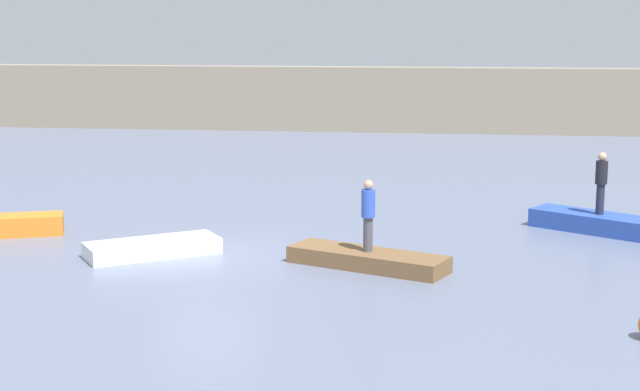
# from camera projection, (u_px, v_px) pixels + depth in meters

# --- Properties ---
(ground_plane) EXTENTS (120.00, 120.00, 0.00)m
(ground_plane) POSITION_uv_depth(u_px,v_px,m) (207.00, 256.00, 23.69)
(ground_plane) COLOR slate
(embankment_wall) EXTENTS (80.00, 1.20, 3.27)m
(embankment_wall) POSITION_uv_depth(u_px,v_px,m) (334.00, 99.00, 49.67)
(embankment_wall) COLOR gray
(embankment_wall) RESTS_ON ground_plane
(rowboat_orange) EXTENTS (3.10, 1.89, 0.53)m
(rowboat_orange) POSITION_uv_depth(u_px,v_px,m) (6.00, 226.00, 25.93)
(rowboat_orange) COLOR orange
(rowboat_orange) RESTS_ON ground_plane
(rowboat_white) EXTENTS (3.30, 2.77, 0.38)m
(rowboat_white) POSITION_uv_depth(u_px,v_px,m) (153.00, 248.00, 23.74)
(rowboat_white) COLOR white
(rowboat_white) RESTS_ON ground_plane
(rowboat_brown) EXTENTS (3.92, 2.48, 0.39)m
(rowboat_brown) POSITION_uv_depth(u_px,v_px,m) (368.00, 259.00, 22.60)
(rowboat_brown) COLOR brown
(rowboat_brown) RESTS_ON ground_plane
(rowboat_blue) EXTENTS (3.68, 2.93, 0.50)m
(rowboat_blue) POSITION_uv_depth(u_px,v_px,m) (599.00, 223.00, 26.31)
(rowboat_blue) COLOR #2B4CAD
(rowboat_blue) RESTS_ON ground_plane
(person_blue_shirt) EXTENTS (0.32, 0.32, 1.67)m
(person_blue_shirt) POSITION_uv_depth(u_px,v_px,m) (368.00, 212.00, 22.40)
(person_blue_shirt) COLOR #4C4C56
(person_blue_shirt) RESTS_ON rowboat_brown
(person_dark_shirt) EXTENTS (0.32, 0.32, 1.69)m
(person_dark_shirt) POSITION_uv_depth(u_px,v_px,m) (601.00, 180.00, 26.10)
(person_dark_shirt) COLOR #232838
(person_dark_shirt) RESTS_ON rowboat_blue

